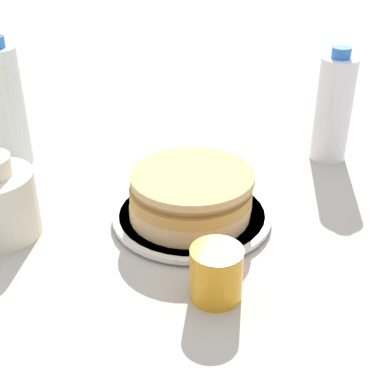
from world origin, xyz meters
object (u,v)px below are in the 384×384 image
object	(u,v)px
pancake_stack	(191,193)
water_bottle_near	(333,109)
plate	(192,215)
juice_glass	(216,273)
water_bottle_mid	(6,106)

from	to	relation	value
pancake_stack	water_bottle_near	xyz separation A→B (m)	(-0.11, -0.30, 0.05)
plate	water_bottle_near	xyz separation A→B (m)	(-0.11, -0.30, 0.09)
juice_glass	water_bottle_mid	distance (m)	0.50
pancake_stack	juice_glass	world-z (taller)	pancake_stack
pancake_stack	juice_glass	bearing A→B (deg)	129.85
juice_glass	water_bottle_mid	size ratio (longest dim) A/B	0.31
pancake_stack	water_bottle_near	world-z (taller)	water_bottle_near
plate	water_bottle_near	bearing A→B (deg)	-110.39
plate	water_bottle_mid	xyz separation A→B (m)	(0.37, -0.01, 0.10)
water_bottle_mid	plate	bearing A→B (deg)	178.35
plate	pancake_stack	xyz separation A→B (m)	(0.00, 0.00, 0.04)
water_bottle_mid	juice_glass	bearing A→B (deg)	163.36
juice_glass	water_bottle_near	world-z (taller)	water_bottle_near
water_bottle_near	water_bottle_mid	distance (m)	0.56
plate	juice_glass	bearing A→B (deg)	129.29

